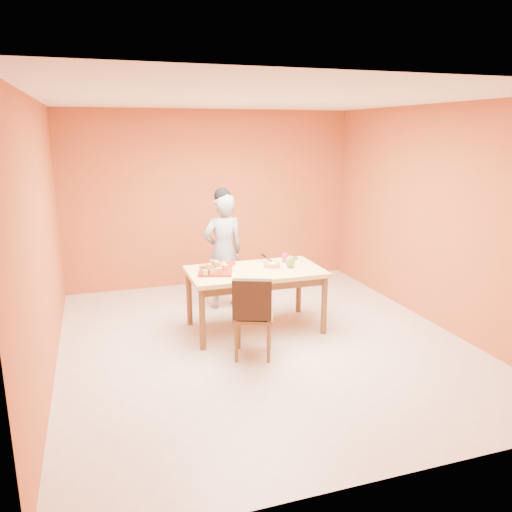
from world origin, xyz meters
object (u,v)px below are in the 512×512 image
object	(u,v)px
person	(223,252)
checker_tin	(294,258)
egg_ornament	(290,262)
dining_chair	(254,315)
sponge_cake	(272,265)
pastry_platter	(216,272)
dining_table	(255,277)
red_dinner_plate	(225,264)
magenta_glass	(285,258)

from	to	relation	value
person	checker_tin	world-z (taller)	person
person	egg_ornament	bearing A→B (deg)	114.66
dining_chair	sponge_cake	xyz separation A→B (m)	(0.47, 0.74, 0.32)
person	sponge_cake	bearing A→B (deg)	105.38
dining_chair	pastry_platter	bearing A→B (deg)	128.35
dining_table	person	size ratio (longest dim) A/B	1.02
egg_ornament	sponge_cake	bearing A→B (deg)	175.91
red_dinner_plate	sponge_cake	bearing A→B (deg)	-34.19
dining_table	checker_tin	xyz separation A→B (m)	(0.64, 0.32, 0.11)
dining_table	sponge_cake	world-z (taller)	sponge_cake
dining_chair	person	bearing A→B (deg)	107.99
dining_chair	pastry_platter	xyz separation A→B (m)	(-0.23, 0.75, 0.29)
pastry_platter	egg_ornament	xyz separation A→B (m)	(0.92, -0.06, 0.06)
dining_chair	magenta_glass	xyz separation A→B (m)	(0.72, 0.94, 0.34)
dining_chair	person	xyz separation A→B (m)	(0.09, 1.64, 0.31)
sponge_cake	checker_tin	distance (m)	0.52
dining_table	checker_tin	bearing A→B (deg)	26.58
dining_table	red_dinner_plate	xyz separation A→B (m)	(-0.28, 0.35, 0.10)
sponge_cake	magenta_glass	xyz separation A→B (m)	(0.25, 0.20, 0.02)
dining_table	magenta_glass	size ratio (longest dim) A/B	14.62
dining_chair	checker_tin	distance (m)	1.41
dining_chair	egg_ornament	bearing A→B (deg)	66.14
egg_ornament	checker_tin	world-z (taller)	egg_ornament
sponge_cake	egg_ornament	world-z (taller)	egg_ornament
pastry_platter	checker_tin	distance (m)	1.16
magenta_glass	checker_tin	distance (m)	0.21
person	pastry_platter	bearing A→B (deg)	62.61
pastry_platter	sponge_cake	xyz separation A→B (m)	(0.70, -0.01, 0.02)
pastry_platter	dining_table	bearing A→B (deg)	-2.23
magenta_glass	red_dinner_plate	bearing A→B (deg)	169.52
dining_chair	egg_ornament	distance (m)	1.03
checker_tin	pastry_platter	bearing A→B (deg)	-165.00
magenta_glass	sponge_cake	bearing A→B (deg)	-141.26
dining_chair	magenta_glass	bearing A→B (deg)	73.72
dining_chair	red_dinner_plate	bearing A→B (deg)	112.84
dining_table	magenta_glass	bearing A→B (deg)	24.28
person	dining_table	bearing A→B (deg)	92.60
pastry_platter	red_dinner_plate	bearing A→B (deg)	58.92
person	magenta_glass	bearing A→B (deg)	124.61
pastry_platter	red_dinner_plate	world-z (taller)	pastry_platter
person	checker_tin	distance (m)	0.99
egg_ornament	magenta_glass	distance (m)	0.26
dining_table	pastry_platter	world-z (taller)	pastry_platter
checker_tin	person	bearing A→B (deg)	143.64
red_dinner_plate	magenta_glass	size ratio (longest dim) A/B	2.44
sponge_cake	checker_tin	size ratio (longest dim) A/B	2.25
dining_chair	checker_tin	size ratio (longest dim) A/B	10.22
red_dinner_plate	magenta_glass	bearing A→B (deg)	-10.48
person	checker_tin	bearing A→B (deg)	136.16
dining_chair	pastry_platter	world-z (taller)	dining_chair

